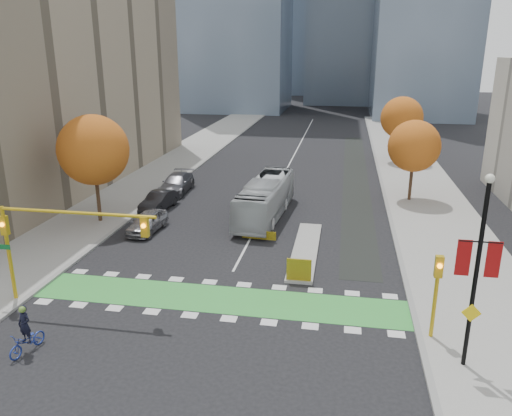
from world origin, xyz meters
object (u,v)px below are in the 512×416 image
at_px(bus, 266,198).
at_px(parked_car_b, 159,201).
at_px(traffic_signal_east, 437,285).
at_px(banner_lamppost, 477,266).
at_px(tree_east_near, 414,146).
at_px(hazard_board, 299,270).
at_px(parked_car_a, 147,222).
at_px(tree_west, 93,150).
at_px(traffic_signal_west, 51,232).
at_px(parked_car_c, 177,183).
at_px(tree_east_far, 402,118).
at_px(cyclist, 27,337).

distance_m(bus, parked_car_b, 9.02).
distance_m(traffic_signal_east, banner_lamppost, 2.92).
bearing_deg(bus, tree_east_near, 33.10).
distance_m(hazard_board, parked_car_a, 13.32).
distance_m(tree_west, tree_east_near, 26.01).
bearing_deg(tree_west, banner_lamppost, -31.68).
height_order(traffic_signal_west, parked_car_b, traffic_signal_west).
xyz_separation_m(tree_east_near, traffic_signal_west, (-19.93, -22.51, -0.83)).
height_order(hazard_board, banner_lamppost, banner_lamppost).
bearing_deg(traffic_signal_west, hazard_board, 21.55).
bearing_deg(parked_car_c, hazard_board, -54.51).
bearing_deg(tree_east_near, parked_car_c, -177.97).
bearing_deg(tree_east_near, parked_car_a, -150.05).
height_order(tree_east_far, banner_lamppost, banner_lamppost).
xyz_separation_m(tree_east_near, banner_lamppost, (-0.50, -24.50, -0.25)).
bearing_deg(parked_car_a, banner_lamppost, -30.73).
bearing_deg(cyclist, tree_east_near, 67.13).
bearing_deg(bus, hazard_board, -67.74).
distance_m(tree_east_far, parked_car_a, 34.23).
bearing_deg(tree_east_near, parked_car_b, -163.50).
xyz_separation_m(traffic_signal_east, parked_car_a, (-18.13, 11.19, -1.99)).
bearing_deg(parked_car_a, parked_car_c, 101.22).
relative_size(tree_east_far, traffic_signal_east, 1.87).
height_order(traffic_signal_west, parked_car_c, traffic_signal_west).
relative_size(tree_west, bus, 0.75).
bearing_deg(traffic_signal_east, banner_lamppost, -63.39).
relative_size(traffic_signal_west, banner_lamppost, 1.03).
xyz_separation_m(tree_east_far, traffic_signal_east, (-2.00, -38.51, -2.51)).
bearing_deg(cyclist, traffic_signal_east, 26.01).
bearing_deg(tree_east_far, tree_west, -133.30).
xyz_separation_m(banner_lamppost, cyclist, (-18.50, -2.18, -3.87)).
bearing_deg(cyclist, tree_west, 119.27).
bearing_deg(parked_car_c, parked_car_a, -84.46).
bearing_deg(banner_lamppost, cyclist, -173.28).
bearing_deg(bus, parked_car_c, 152.44).
xyz_separation_m(traffic_signal_east, bus, (-10.21, 16.03, -1.20)).
height_order(tree_west, parked_car_c, tree_west).
relative_size(tree_east_far, traffic_signal_west, 0.90).
relative_size(tree_west, banner_lamppost, 0.99).
bearing_deg(traffic_signal_west, parked_car_a, 88.49).
height_order(banner_lamppost, bus, banner_lamppost).
distance_m(tree_west, traffic_signal_west, 13.25).
relative_size(traffic_signal_west, parked_car_a, 1.96).
bearing_deg(tree_east_near, traffic_signal_west, -131.52).
distance_m(hazard_board, cyclist, 14.14).
bearing_deg(banner_lamppost, traffic_signal_west, 174.14).
distance_m(cyclist, parked_car_c, 26.02).
height_order(cyclist, parked_car_a, cyclist).
distance_m(tree_east_near, parked_car_a, 23.03).
xyz_separation_m(traffic_signal_west, cyclist, (0.93, -4.17, -3.29)).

